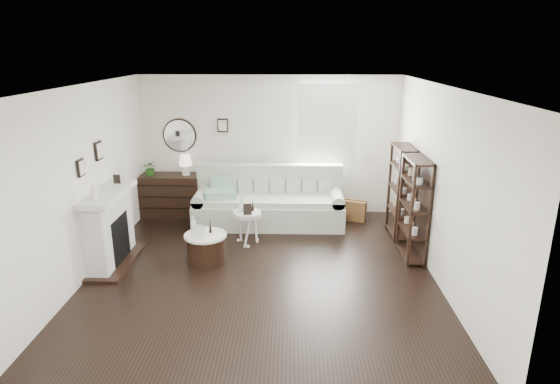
{
  "coord_description": "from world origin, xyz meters",
  "views": [
    {
      "loc": [
        0.44,
        -6.22,
        3.19
      ],
      "look_at": [
        0.25,
        0.8,
        1.01
      ],
      "focal_mm": 30.0,
      "sensor_mm": 36.0,
      "label": 1
    }
  ],
  "objects_px": {
    "sofa": "(269,205)",
    "dresser": "(169,195)",
    "drum_table": "(206,248)",
    "pedestal_table": "(247,215)"
  },
  "relations": [
    {
      "from": "drum_table",
      "to": "sofa",
      "type": "bearing_deg",
      "value": 62.27
    },
    {
      "from": "drum_table",
      "to": "pedestal_table",
      "type": "height_order",
      "value": "pedestal_table"
    },
    {
      "from": "dresser",
      "to": "drum_table",
      "type": "xyz_separation_m",
      "value": [
        1.09,
        -2.08,
        -0.18
      ]
    },
    {
      "from": "dresser",
      "to": "drum_table",
      "type": "relative_size",
      "value": 1.9
    },
    {
      "from": "sofa",
      "to": "pedestal_table",
      "type": "height_order",
      "value": "sofa"
    },
    {
      "from": "sofa",
      "to": "dresser",
      "type": "bearing_deg",
      "value": 169.02
    },
    {
      "from": "sofa",
      "to": "pedestal_table",
      "type": "relative_size",
      "value": 4.8
    },
    {
      "from": "dresser",
      "to": "drum_table",
      "type": "height_order",
      "value": "dresser"
    },
    {
      "from": "dresser",
      "to": "pedestal_table",
      "type": "distance_m",
      "value": 2.18
    },
    {
      "from": "drum_table",
      "to": "pedestal_table",
      "type": "distance_m",
      "value": 0.95
    }
  ]
}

